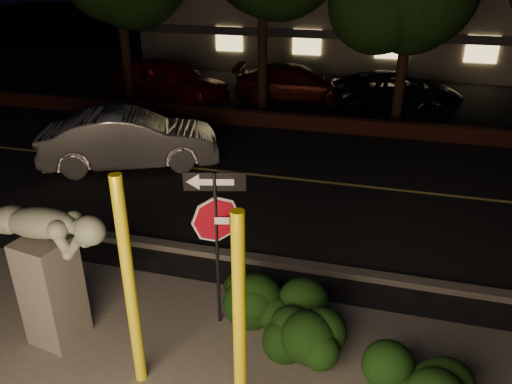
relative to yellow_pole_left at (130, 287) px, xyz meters
The scene contains 18 objects.
ground 10.53m from the yellow_pole_left, 85.99° to the left, with size 90.00×90.00×0.00m, color black.
road 7.58m from the yellow_pole_left, 84.37° to the left, with size 80.00×8.00×0.01m, color black.
lane_marking 7.58m from the yellow_pole_left, 84.37° to the left, with size 80.00×0.12×0.01m, color #B5AC48.
curb 3.68m from the yellow_pole_left, 77.51° to the left, with size 80.00×0.25×0.12m, color #4C4944.
brick_wall 11.78m from the yellow_pole_left, 86.44° to the left, with size 40.00×0.35×0.50m, color #4A1F17.
parking_lot 17.47m from the yellow_pole_left, 87.60° to the left, with size 40.00×12.00×0.01m, color black.
building 25.39m from the yellow_pole_left, 88.36° to the left, with size 22.00×10.20×4.00m.
yellow_pole_left is the anchor object (origin of this frame).
yellow_pole_right 1.63m from the yellow_pole_left, 13.46° to the right, with size 0.15×0.15×3.06m, color yellow.
signpost 1.61m from the yellow_pole_left, 64.88° to the left, with size 0.87×0.25×2.63m.
sculpture 1.61m from the yellow_pole_left, 164.60° to the left, with size 2.20×0.92×2.34m.
hedge_center 2.33m from the yellow_pole_left, 48.21° to the left, with size 1.89×0.89×0.98m, color black.
hedge_right 2.44m from the yellow_pole_left, 24.11° to the left, with size 1.52×0.81×1.00m, color black.
hedge_far_right 3.80m from the yellow_pole_left, ahead, with size 1.36×0.85×0.95m, color black.
silver_sedan 8.17m from the yellow_pole_left, 118.56° to the left, with size 1.67×4.79×1.58m, color silver.
parked_car_red 15.11m from the yellow_pole_left, 112.30° to the left, with size 2.02×5.02×1.71m, color maroon.
parked_car_darkred 15.38m from the yellow_pole_left, 93.09° to the left, with size 2.02×4.96×1.44m, color #3A0B09.
parked_car_dark 15.62m from the yellow_pole_left, 78.33° to the left, with size 2.31×5.00×1.39m, color black.
Camera 1 is at (2.20, -5.01, 5.38)m, focal length 35.00 mm.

